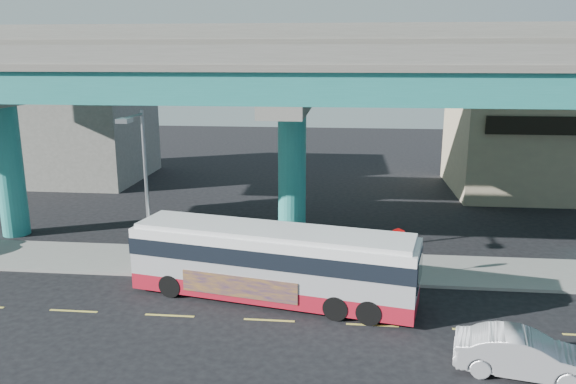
# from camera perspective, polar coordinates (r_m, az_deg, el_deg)

# --- Properties ---
(ground) EXTENTS (120.00, 120.00, 0.00)m
(ground) POSITION_cam_1_polar(r_m,az_deg,el_deg) (22.76, -1.82, -12.56)
(ground) COLOR black
(ground) RESTS_ON ground
(sidewalk) EXTENTS (70.00, 4.00, 0.15)m
(sidewalk) POSITION_cam_1_polar(r_m,az_deg,el_deg) (27.73, -0.30, -7.41)
(sidewalk) COLOR gray
(sidewalk) RESTS_ON ground
(lane_markings) EXTENTS (58.00, 0.12, 0.01)m
(lane_markings) POSITION_cam_1_polar(r_m,az_deg,el_deg) (22.49, -1.92, -12.89)
(lane_markings) COLOR #D8C64C
(lane_markings) RESTS_ON ground
(viaduct) EXTENTS (52.00, 12.40, 11.70)m
(viaduct) POSITION_cam_1_polar(r_m,az_deg,el_deg) (29.47, 0.45, 11.91)
(viaduct) COLOR #207A73
(viaduct) RESTS_ON ground
(building_beige) EXTENTS (14.00, 10.23, 7.00)m
(building_beige) POSITION_cam_1_polar(r_m,az_deg,el_deg) (46.27, 25.07, 4.27)
(building_beige) COLOR tan
(building_beige) RESTS_ON ground
(building_concrete) EXTENTS (12.00, 10.00, 9.00)m
(building_concrete) POSITION_cam_1_polar(r_m,az_deg,el_deg) (50.05, -21.40, 6.39)
(building_concrete) COLOR gray
(building_concrete) RESTS_ON ground
(transit_bus) EXTENTS (12.37, 4.99, 3.11)m
(transit_bus) POSITION_cam_1_polar(r_m,az_deg,el_deg) (23.69, -1.57, -6.98)
(transit_bus) COLOR maroon
(transit_bus) RESTS_ON ground
(sedan) EXTENTS (3.27, 4.96, 1.43)m
(sedan) POSITION_cam_1_polar(r_m,az_deg,el_deg) (20.26, 22.86, -14.96)
(sedan) COLOR #A8A8AC
(sedan) RESTS_ON ground
(street_lamp) EXTENTS (0.50, 2.48, 7.58)m
(street_lamp) POSITION_cam_1_polar(r_m,az_deg,el_deg) (25.80, -14.72, 2.12)
(street_lamp) COLOR gray
(street_lamp) RESTS_ON sidewalk
(stop_sign) EXTENTS (0.72, 0.09, 2.40)m
(stop_sign) POSITION_cam_1_polar(r_m,az_deg,el_deg) (25.86, 11.11, -5.06)
(stop_sign) COLOR gray
(stop_sign) RESTS_ON sidewalk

